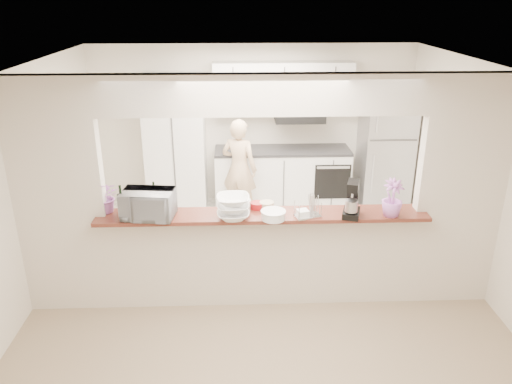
{
  "coord_description": "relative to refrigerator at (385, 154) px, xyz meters",
  "views": [
    {
      "loc": [
        -0.25,
        -4.72,
        3.19
      ],
      "look_at": [
        -0.05,
        0.3,
        1.19
      ],
      "focal_mm": 35.0,
      "sensor_mm": 36.0,
      "label": 1
    }
  ],
  "objects": [
    {
      "name": "floor",
      "position": [
        -2.05,
        -2.65,
        -0.85
      ],
      "size": [
        6.0,
        6.0,
        0.0
      ],
      "primitive_type": "plane",
      "color": "tan",
      "rests_on": "ground"
    },
    {
      "name": "tile_overlay",
      "position": [
        -2.05,
        -1.1,
        -0.84
      ],
      "size": [
        5.0,
        2.9,
        0.01
      ],
      "primitive_type": "cube",
      "color": "beige",
      "rests_on": "floor"
    },
    {
      "name": "partition",
      "position": [
        -2.05,
        -2.65,
        0.63
      ],
      "size": [
        5.0,
        0.15,
        2.5
      ],
      "color": "beige",
      "rests_on": "floor"
    },
    {
      "name": "bar_counter",
      "position": [
        -2.05,
        -2.65,
        -0.27
      ],
      "size": [
        3.4,
        0.38,
        1.09
      ],
      "color": "beige",
      "rests_on": "floor"
    },
    {
      "name": "kitchen_cabinets",
      "position": [
        -2.24,
        0.07,
        0.12
      ],
      "size": [
        3.15,
        0.62,
        2.25
      ],
      "color": "silver",
      "rests_on": "floor"
    },
    {
      "name": "refrigerator",
      "position": [
        0.0,
        0.0,
        0.0
      ],
      "size": [
        0.75,
        0.7,
        1.7
      ],
      "primitive_type": "cube",
      "color": "#A4A4A9",
      "rests_on": "floor"
    },
    {
      "name": "flower_left",
      "position": [
        -3.65,
        -2.6,
        0.41
      ],
      "size": [
        0.31,
        0.27,
        0.34
      ],
      "primitive_type": "imported",
      "rotation": [
        0.0,
        0.0,
        -0.02
      ],
      "color": "#C568B2",
      "rests_on": "bar_counter"
    },
    {
      "name": "wine_bottle_a",
      "position": [
        -3.45,
        -2.8,
        0.38
      ],
      "size": [
        0.07,
        0.07,
        0.37
      ],
      "color": "black",
      "rests_on": "bar_counter"
    },
    {
      "name": "wine_bottle_b",
      "position": [
        -3.16,
        -2.58,
        0.36
      ],
      "size": [
        0.06,
        0.06,
        0.32
      ],
      "color": "black",
      "rests_on": "bar_counter"
    },
    {
      "name": "toaster_oven",
      "position": [
        -3.2,
        -2.75,
        0.38
      ],
      "size": [
        0.55,
        0.4,
        0.28
      ],
      "primitive_type": "imported",
      "rotation": [
        0.0,
        0.0,
        -0.11
      ],
      "color": "#A1A0A5",
      "rests_on": "bar_counter"
    },
    {
      "name": "serving_bowls",
      "position": [
        -2.35,
        -2.82,
        0.36
      ],
      "size": [
        0.34,
        0.34,
        0.24
      ],
      "primitive_type": "imported",
      "rotation": [
        0.0,
        0.0,
        0.04
      ],
      "color": "white",
      "rests_on": "bar_counter"
    },
    {
      "name": "plate_stack_a",
      "position": [
        -2.3,
        -2.62,
        0.3
      ],
      "size": [
        0.26,
        0.26,
        0.12
      ],
      "color": "white",
      "rests_on": "bar_counter"
    },
    {
      "name": "plate_stack_b",
      "position": [
        -1.95,
        -2.84,
        0.28
      ],
      "size": [
        0.25,
        0.25,
        0.09
      ],
      "color": "white",
      "rests_on": "bar_counter"
    },
    {
      "name": "red_bowl",
      "position": [
        -2.1,
        -2.57,
        0.27
      ],
      "size": [
        0.14,
        0.14,
        0.07
      ],
      "primitive_type": "cylinder",
      "color": "maroon",
      "rests_on": "bar_counter"
    },
    {
      "name": "tan_bowl",
      "position": [
        -2.0,
        -2.57,
        0.28
      ],
      "size": [
        0.15,
        0.15,
        0.07
      ],
      "primitive_type": "cylinder",
      "color": "tan",
      "rests_on": "bar_counter"
    },
    {
      "name": "utensil_caddy",
      "position": [
        -1.6,
        -2.8,
        0.34
      ],
      "size": [
        0.29,
        0.21,
        0.24
      ],
      "color": "silver",
      "rests_on": "bar_counter"
    },
    {
      "name": "stand_mixer",
      "position": [
        -1.15,
        -2.79,
        0.41
      ],
      "size": [
        0.23,
        0.29,
        0.38
      ],
      "color": "black",
      "rests_on": "bar_counter"
    },
    {
      "name": "flower_right",
      "position": [
        -0.75,
        -2.8,
        0.43
      ],
      "size": [
        0.26,
        0.26,
        0.38
      ],
      "primitive_type": "imported",
      "rotation": [
        0.0,
        0.0,
        0.25
      ],
      "color": "#B56CC9",
      "rests_on": "bar_counter"
    },
    {
      "name": "person",
      "position": [
        -2.28,
        -0.35,
        -0.09
      ],
      "size": [
        0.65,
        0.56,
        1.51
      ],
      "primitive_type": "imported",
      "rotation": [
        0.0,
        0.0,
        2.71
      ],
      "color": "#D1AE87",
      "rests_on": "floor"
    }
  ]
}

